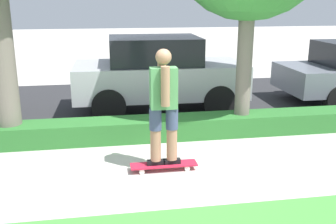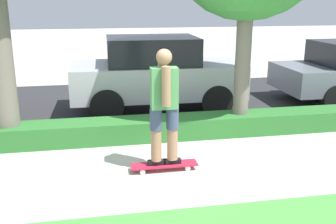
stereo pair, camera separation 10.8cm
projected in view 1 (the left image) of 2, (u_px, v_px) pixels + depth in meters
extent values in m
plane|color=#BCB7AD|center=(181.00, 174.00, 5.80)|extent=(60.00, 60.00, 0.00)
cube|color=#2D2D30|center=(148.00, 102.00, 9.78)|extent=(18.35, 5.00, 0.01)
cube|color=#2D702D|center=(164.00, 128.00, 7.26)|extent=(18.35, 0.60, 0.38)
cube|color=red|center=(164.00, 165.00, 5.90)|extent=(1.00, 0.24, 0.02)
cylinder|color=silver|center=(187.00, 168.00, 5.88)|extent=(0.08, 0.04, 0.08)
cylinder|color=silver|center=(185.00, 164.00, 6.05)|extent=(0.08, 0.04, 0.08)
cylinder|color=silver|center=(142.00, 172.00, 5.77)|extent=(0.08, 0.04, 0.08)
cylinder|color=silver|center=(141.00, 167.00, 5.94)|extent=(0.08, 0.04, 0.08)
cube|color=black|center=(156.00, 162.00, 5.86)|extent=(0.26, 0.09, 0.07)
cylinder|color=#A37556|center=(156.00, 135.00, 5.74)|extent=(0.16, 0.16, 0.80)
cylinder|color=#3D4766|center=(155.00, 119.00, 5.68)|extent=(0.18, 0.18, 0.32)
cube|color=black|center=(172.00, 161.00, 5.90)|extent=(0.26, 0.09, 0.07)
cylinder|color=#A37556|center=(172.00, 134.00, 5.78)|extent=(0.16, 0.16, 0.80)
cylinder|color=#3D4766|center=(172.00, 118.00, 5.72)|extent=(0.18, 0.18, 0.32)
cube|color=#519356|center=(164.00, 88.00, 5.57)|extent=(0.38, 0.21, 0.59)
cylinder|color=#A37556|center=(165.00, 86.00, 5.40)|extent=(0.13, 0.13, 0.56)
cylinder|color=#A37556|center=(162.00, 82.00, 5.70)|extent=(0.13, 0.13, 0.56)
sphere|color=#A37556|center=(163.00, 57.00, 5.45)|extent=(0.23, 0.23, 0.23)
cylinder|color=#70665B|center=(2.00, 62.00, 6.56)|extent=(0.44, 0.44, 2.93)
cylinder|color=#70665B|center=(244.00, 62.00, 7.20)|extent=(0.29, 0.29, 2.74)
cube|color=#B7B7BC|center=(159.00, 79.00, 8.98)|extent=(3.84, 1.82, 0.73)
cube|color=black|center=(154.00, 50.00, 8.78)|extent=(2.01, 1.58, 0.59)
cylinder|color=black|center=(219.00, 101.00, 8.50)|extent=(0.71, 0.21, 0.71)
cylinder|color=black|center=(201.00, 85.00, 10.03)|extent=(0.71, 0.21, 0.71)
cylinder|color=black|center=(109.00, 106.00, 8.13)|extent=(0.71, 0.21, 0.71)
cylinder|color=black|center=(107.00, 89.00, 9.65)|extent=(0.71, 0.21, 0.71)
cylinder|color=black|center=(302.00, 83.00, 10.49)|extent=(0.61, 0.22, 0.61)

